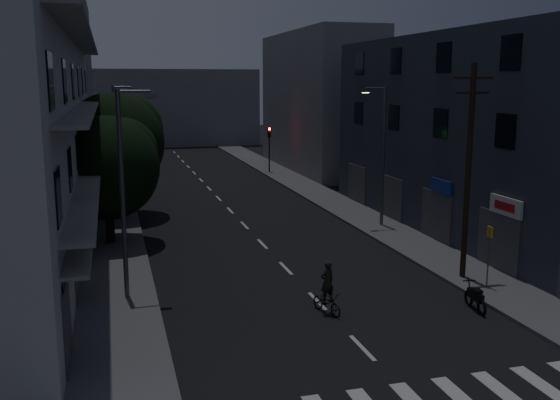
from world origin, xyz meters
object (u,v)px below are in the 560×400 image
cyclist (327,296)px  bus_stop_sign (489,245)px  utility_pole (468,168)px  motorcycle (475,299)px

cyclist → bus_stop_sign: bearing=-13.4°
bus_stop_sign → cyclist: (-7.18, -0.72, -1.22)m
utility_pole → motorcycle: 5.75m
bus_stop_sign → motorcycle: (-1.72, -1.86, -1.45)m
utility_pole → motorcycle: size_ratio=5.21×
motorcycle → cyclist: size_ratio=0.87×
bus_stop_sign → cyclist: bearing=-174.3°
bus_stop_sign → utility_pole: bearing=98.0°
bus_stop_sign → motorcycle: bearing=-132.8°
bus_stop_sign → motorcycle: size_ratio=1.46×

